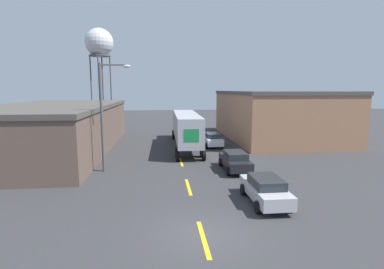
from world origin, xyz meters
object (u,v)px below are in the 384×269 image
(parked_car_right_mid, at_px, (235,160))
(parked_car_right_far, at_px, (213,139))
(street_lamp, at_px, (105,110))
(water_tower, at_px, (99,44))
(parked_car_right_near, at_px, (265,189))
(semi_truck, at_px, (185,126))

(parked_car_right_mid, xyz_separation_m, parked_car_right_far, (0.00, 10.11, 0.00))
(street_lamp, bearing_deg, parked_car_right_mid, -4.59)
(street_lamp, bearing_deg, water_tower, 100.93)
(parked_car_right_near, bearing_deg, street_lamp, 142.36)
(water_tower, bearing_deg, parked_car_right_far, -62.49)
(parked_car_right_near, distance_m, street_lamp, 13.12)
(semi_truck, bearing_deg, street_lamp, -125.78)
(street_lamp, bearing_deg, parked_car_right_far, 43.25)
(semi_truck, height_order, parked_car_right_near, semi_truck)
(semi_truck, relative_size, parked_car_right_near, 3.40)
(semi_truck, bearing_deg, parked_car_right_far, 1.97)
(semi_truck, xyz_separation_m, water_tower, (-15.56, 35.76, 13.73))
(parked_car_right_near, height_order, water_tower, water_tower)
(parked_car_right_far, distance_m, water_tower, 43.03)
(water_tower, height_order, street_lamp, water_tower)
(semi_truck, relative_size, street_lamp, 1.83)
(parked_car_right_far, height_order, water_tower, water_tower)
(street_lamp, bearing_deg, semi_truck, 53.42)
(parked_car_right_far, relative_size, water_tower, 0.23)
(semi_truck, height_order, water_tower, water_tower)
(semi_truck, height_order, street_lamp, street_lamp)
(semi_truck, bearing_deg, parked_car_right_mid, -72.40)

